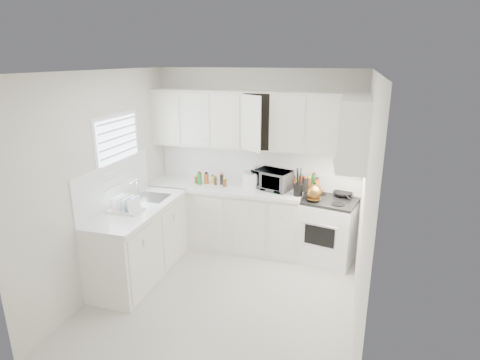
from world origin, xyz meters
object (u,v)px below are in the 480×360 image
(utensil_crock, at_px, (298,181))
(tea_kettle, at_px, (314,190))
(microwave, at_px, (273,178))
(rice_cooker, at_px, (252,178))
(dish_rack, at_px, (125,203))
(stove, at_px, (327,221))

(utensil_crock, bearing_deg, tea_kettle, -13.47)
(tea_kettle, height_order, microwave, microwave)
(tea_kettle, distance_m, rice_cooker, 0.94)
(utensil_crock, bearing_deg, microwave, 154.22)
(tea_kettle, distance_m, dish_rack, 2.41)
(tea_kettle, bearing_deg, dish_rack, -140.96)
(rice_cooker, bearing_deg, dish_rack, -131.69)
(microwave, distance_m, rice_cooker, 0.31)
(microwave, distance_m, utensil_crock, 0.42)
(utensil_crock, height_order, dish_rack, utensil_crock)
(stove, bearing_deg, tea_kettle, -125.81)
(dish_rack, bearing_deg, stove, 28.79)
(microwave, bearing_deg, tea_kettle, -2.56)
(stove, distance_m, dish_rack, 2.68)
(tea_kettle, bearing_deg, microwave, 170.70)
(tea_kettle, xyz_separation_m, microwave, (-0.60, 0.24, 0.06))
(utensil_crock, bearing_deg, stove, 15.00)
(stove, xyz_separation_m, microwave, (-0.78, 0.08, 0.54))
(stove, bearing_deg, rice_cooker, -171.61)
(stove, xyz_separation_m, rice_cooker, (-1.09, 0.08, 0.50))
(stove, xyz_separation_m, tea_kettle, (-0.18, -0.16, 0.48))
(microwave, xyz_separation_m, rice_cooker, (-0.31, 0.00, -0.04))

